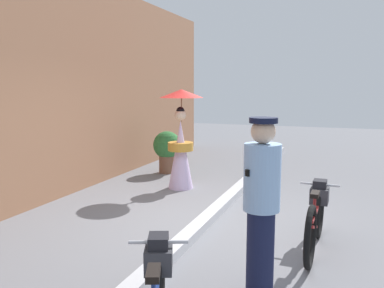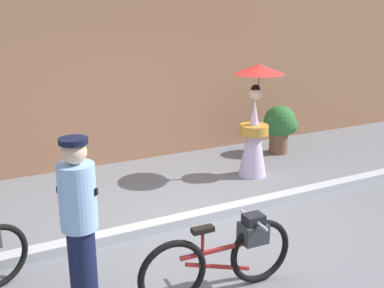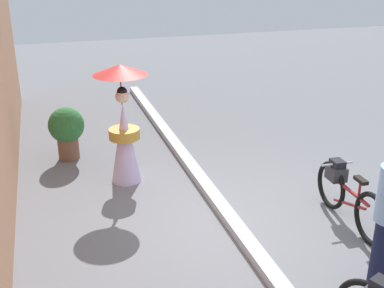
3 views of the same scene
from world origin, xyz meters
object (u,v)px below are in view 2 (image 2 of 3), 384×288
(person_with_parasol, at_px, (255,120))
(potted_plant_by_door, at_px, (281,125))
(person_officer, at_px, (79,221))
(bicycle_far_side, at_px, (225,255))

(person_with_parasol, relative_size, potted_plant_by_door, 2.00)
(person_officer, bearing_deg, bicycle_far_side, -17.57)
(person_with_parasol, bearing_deg, bicycle_far_side, -129.30)
(bicycle_far_side, distance_m, person_with_parasol, 3.50)
(person_officer, distance_m, potted_plant_by_door, 5.63)
(person_officer, relative_size, potted_plant_by_door, 1.76)
(person_officer, relative_size, person_with_parasol, 0.88)
(person_officer, distance_m, person_with_parasol, 4.16)
(person_with_parasol, height_order, potted_plant_by_door, person_with_parasol)
(bicycle_far_side, bearing_deg, person_with_parasol, 50.70)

